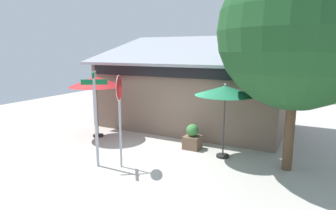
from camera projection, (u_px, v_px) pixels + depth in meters
The scene contains 8 objects.
ground_plane at pixel (156, 159), 9.93m from camera, with size 28.00×28.00×0.10m, color #ADA8A0.
cafe_building at pixel (193, 92), 13.84m from camera, with size 8.85×5.12×4.34m.
street_sign_post at pixel (96, 110), 8.85m from camera, with size 0.66×0.71×2.98m.
stop_sign at pixel (119, 104), 8.75m from camera, with size 0.34×0.72×2.88m.
patio_umbrella_crimson_left at pixel (96, 82), 11.88m from camera, with size 2.18×2.18×2.64m.
patio_umbrella_forest_green_center at pixel (225, 91), 9.52m from camera, with size 1.98×1.98×2.52m.
shade_tree at pixel (305, 33), 8.00m from camera, with size 4.77×4.50×6.38m.
sidewalk_planter at pixel (192, 138), 10.73m from camera, with size 0.59×0.59×0.93m.
Camera 1 is at (4.71, -8.16, 3.60)m, focal length 31.10 mm.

